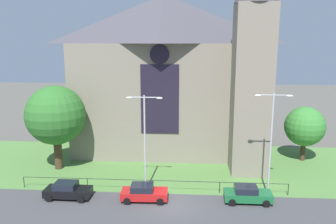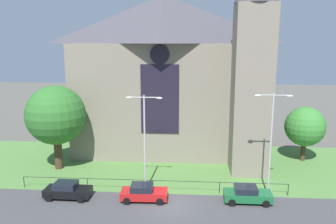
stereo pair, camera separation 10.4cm
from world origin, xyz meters
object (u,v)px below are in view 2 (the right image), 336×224
at_px(tree_right_far, 305,127).
at_px(streetlamp_near, 144,133).
at_px(parked_car_red, 144,193).
at_px(parked_car_green, 247,194).
at_px(tree_left_near, 56,115).
at_px(streetlamp_far, 271,133).
at_px(parked_car_black, 67,190).
at_px(church_building, 170,73).

xyz_separation_m(tree_right_far, streetlamp_near, (-17.93, -10.15, 1.63)).
bearing_deg(tree_right_far, streetlamp_near, -150.50).
xyz_separation_m(parked_car_red, parked_car_green, (9.32, 0.31, 0.00)).
bearing_deg(tree_left_near, parked_car_red, -34.13).
bearing_deg(parked_car_green, streetlamp_far, 35.99).
bearing_deg(streetlamp_near, streetlamp_far, 0.00).
bearing_deg(streetlamp_near, parked_car_black, -164.85).
xyz_separation_m(tree_right_far, parked_car_red, (-17.82, -12.03, -3.49)).
bearing_deg(church_building, parked_car_green, -61.97).
xyz_separation_m(church_building, tree_right_far, (16.47, -3.27, -6.04)).
bearing_deg(tree_left_near, streetlamp_far, -13.71).
xyz_separation_m(tree_left_near, parked_car_green, (20.12, -7.01, -5.43)).
distance_m(streetlamp_near, parked_car_green, 10.86).
bearing_deg(tree_left_near, parked_car_black, -63.14).
relative_size(tree_right_far, parked_car_red, 1.56).
bearing_deg(parked_car_black, church_building, 62.05).
relative_size(tree_left_near, parked_car_green, 2.27).
bearing_deg(parked_car_black, streetlamp_near, 16.05).
distance_m(streetlamp_near, streetlamp_far, 11.61).
bearing_deg(parked_car_green, church_building, 118.11).
distance_m(tree_right_far, parked_car_black, 27.88).
bearing_deg(parked_car_red, streetlamp_far, 7.14).
relative_size(streetlamp_far, parked_car_red, 2.28).
xyz_separation_m(tree_right_far, parked_car_green, (-8.49, -11.72, -3.49)).
relative_size(tree_left_near, parked_car_black, 2.25).
xyz_separation_m(streetlamp_near, streetlamp_far, (11.61, 0.00, 0.17)).
relative_size(streetlamp_far, parked_car_black, 2.30).
distance_m(streetlamp_far, parked_car_black, 19.41).
height_order(parked_car_red, parked_car_green, same).
distance_m(church_building, parked_car_red, 18.07).
height_order(streetlamp_far, parked_car_green, streetlamp_far).
relative_size(tree_right_far, parked_car_black, 1.57).
distance_m(parked_car_black, parked_car_green, 16.41).
xyz_separation_m(tree_right_far, parked_car_black, (-24.90, -12.03, -3.49)).
relative_size(church_building, parked_car_green, 6.19).
height_order(tree_right_far, streetlamp_near, streetlamp_near).
bearing_deg(streetlamp_near, parked_car_green, -9.45).
bearing_deg(streetlamp_far, tree_left_near, 166.29).
relative_size(church_building, streetlamp_near, 2.77).
distance_m(church_building, streetlamp_far, 17.34).
xyz_separation_m(parked_car_black, parked_car_red, (7.09, 0.00, 0.00)).
distance_m(tree_left_near, streetlamp_near, 11.99).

